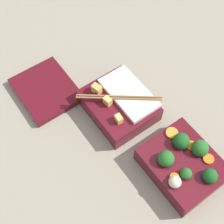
# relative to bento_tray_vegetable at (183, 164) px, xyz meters

# --- Properties ---
(ground_plane) EXTENTS (3.00, 3.00, 0.00)m
(ground_plane) POSITION_rel_bento_tray_vegetable_xyz_m (0.12, 0.00, -0.03)
(ground_plane) COLOR gray
(bento_tray_vegetable) EXTENTS (0.19, 0.16, 0.08)m
(bento_tray_vegetable) POSITION_rel_bento_tray_vegetable_xyz_m (0.00, 0.00, 0.00)
(bento_tray_vegetable) COLOR #510F19
(bento_tray_vegetable) RESTS_ON ground_plane
(bento_tray_rice) EXTENTS (0.19, 0.19, 0.08)m
(bento_tray_rice) POSITION_rel_bento_tray_vegetable_xyz_m (0.23, 0.02, -0.00)
(bento_tray_rice) COLOR #510F19
(bento_tray_rice) RESTS_ON ground_plane
(bento_lid) EXTENTS (0.18, 0.15, 0.02)m
(bento_lid) POSITION_rel_bento_tray_vegetable_xyz_m (0.40, 0.16, -0.02)
(bento_lid) COLOR #510F19
(bento_lid) RESTS_ON ground_plane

